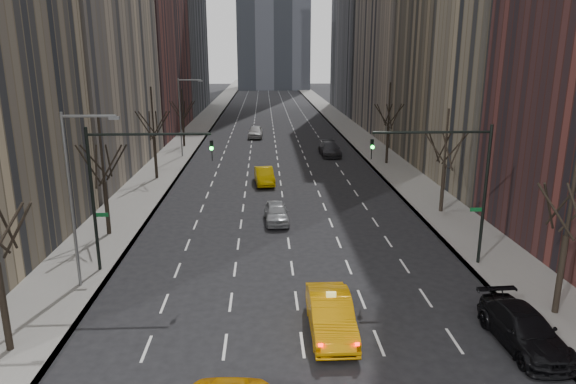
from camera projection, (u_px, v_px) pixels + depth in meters
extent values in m
cube|color=slate|center=(199.00, 127.00, 84.65)|extent=(4.50, 320.00, 0.15)
cube|color=slate|center=(346.00, 126.00, 85.75)|extent=(4.50, 320.00, 0.15)
cylinder|color=black|center=(4.00, 307.00, 20.50)|extent=(0.28, 0.28, 3.78)
cylinder|color=black|center=(7.00, 226.00, 20.51)|extent=(0.42, 1.80, 2.52)
cylinder|color=black|center=(17.00, 231.00, 20.01)|extent=(1.74, 0.72, 2.52)
cylinder|color=black|center=(3.00, 238.00, 19.18)|extent=(1.46, 1.25, 2.52)
cylinder|color=black|center=(107.00, 208.00, 34.03)|extent=(0.28, 0.28, 3.57)
cylinder|color=black|center=(101.00, 150.00, 33.01)|extent=(0.16, 0.16, 4.25)
cylinder|color=black|center=(109.00, 161.00, 34.06)|extent=(0.42, 1.80, 2.52)
cylinder|color=black|center=(117.00, 163.00, 33.56)|extent=(1.74, 0.72, 2.52)
cylinder|color=black|center=(111.00, 165.00, 32.74)|extent=(1.46, 1.25, 2.52)
cylinder|color=black|center=(96.00, 166.00, 32.42)|extent=(0.42, 1.80, 2.52)
cylinder|color=black|center=(89.00, 165.00, 32.92)|extent=(1.74, 0.72, 2.52)
cylinder|color=black|center=(95.00, 162.00, 33.74)|extent=(1.46, 1.25, 2.52)
cylinder|color=black|center=(156.00, 158.00, 49.40)|extent=(0.28, 0.28, 3.99)
cylinder|color=black|center=(152.00, 112.00, 48.26)|extent=(0.16, 0.16, 4.75)
cylinder|color=black|center=(157.00, 123.00, 49.39)|extent=(0.42, 1.80, 2.52)
cylinder|color=black|center=(162.00, 124.00, 48.88)|extent=(1.74, 0.72, 2.52)
cylinder|color=black|center=(159.00, 125.00, 48.06)|extent=(1.46, 1.25, 2.52)
cylinder|color=black|center=(150.00, 126.00, 47.74)|extent=(0.42, 1.80, 2.52)
cylinder|color=black|center=(144.00, 125.00, 48.24)|extent=(1.74, 0.72, 2.52)
cylinder|color=black|center=(147.00, 124.00, 49.07)|extent=(1.46, 1.25, 2.52)
cylinder|color=black|center=(184.00, 133.00, 66.84)|extent=(0.28, 0.28, 3.36)
cylinder|color=black|center=(182.00, 105.00, 65.88)|extent=(0.16, 0.16, 4.00)
cylinder|color=black|center=(185.00, 110.00, 66.91)|extent=(0.42, 1.80, 2.52)
cylinder|color=black|center=(189.00, 110.00, 66.40)|extent=(1.74, 0.72, 2.52)
cylinder|color=black|center=(187.00, 111.00, 65.58)|extent=(1.46, 1.25, 2.52)
cylinder|color=black|center=(180.00, 111.00, 65.26)|extent=(0.42, 1.80, 2.52)
cylinder|color=black|center=(176.00, 111.00, 65.76)|extent=(1.74, 0.72, 2.52)
cylinder|color=black|center=(178.00, 110.00, 66.59)|extent=(1.46, 1.25, 2.52)
cylinder|color=black|center=(560.00, 275.00, 23.51)|extent=(0.28, 0.28, 3.78)
cylinder|color=black|center=(573.00, 187.00, 22.43)|extent=(0.16, 0.16, 4.50)
cylinder|color=black|center=(563.00, 204.00, 23.52)|extent=(0.42, 1.80, 2.52)
cylinder|color=black|center=(556.00, 212.00, 22.38)|extent=(1.74, 0.72, 2.52)
cylinder|color=black|center=(549.00, 206.00, 23.20)|extent=(1.46, 1.25, 2.52)
cylinder|color=black|center=(442.00, 189.00, 38.97)|extent=(0.28, 0.28, 3.57)
cylinder|color=black|center=(447.00, 137.00, 37.95)|extent=(0.16, 0.16, 4.25)
cylinder|color=black|center=(444.00, 147.00, 39.01)|extent=(0.42, 1.80, 2.52)
cylinder|color=black|center=(455.00, 149.00, 38.50)|extent=(1.74, 0.72, 2.52)
cylinder|color=black|center=(457.00, 151.00, 37.68)|extent=(1.46, 1.25, 2.52)
cylinder|color=black|center=(448.00, 152.00, 37.36)|extent=(0.42, 1.80, 2.52)
cylinder|color=black|center=(436.00, 150.00, 37.86)|extent=(1.74, 0.72, 2.52)
cylinder|color=black|center=(435.00, 148.00, 38.68)|extent=(1.46, 1.25, 2.52)
cylinder|color=black|center=(387.00, 145.00, 56.27)|extent=(0.28, 0.28, 3.99)
cylinder|color=black|center=(389.00, 105.00, 55.13)|extent=(0.16, 0.16, 4.75)
cylinder|color=black|center=(388.00, 115.00, 56.25)|extent=(0.42, 1.80, 2.52)
cylinder|color=black|center=(396.00, 115.00, 55.75)|extent=(1.74, 0.72, 2.52)
cylinder|color=black|center=(396.00, 116.00, 54.93)|extent=(1.46, 1.25, 2.52)
cylinder|color=black|center=(389.00, 117.00, 54.61)|extent=(0.42, 1.80, 2.52)
cylinder|color=black|center=(382.00, 116.00, 55.11)|extent=(1.74, 0.72, 2.52)
cylinder|color=black|center=(382.00, 115.00, 55.93)|extent=(1.46, 1.25, 2.52)
cylinder|color=black|center=(93.00, 201.00, 27.72)|extent=(0.18, 0.18, 8.00)
cylinder|color=black|center=(149.00, 134.00, 26.93)|extent=(6.50, 0.14, 0.14)
imported|color=black|center=(212.00, 151.00, 27.31)|extent=(0.18, 0.22, 1.10)
sphere|color=#0CFF33|center=(211.00, 148.00, 27.09)|extent=(0.20, 0.20, 0.20)
cube|color=#0C5926|center=(102.00, 215.00, 27.94)|extent=(0.70, 0.04, 0.22)
cylinder|color=black|center=(485.00, 196.00, 28.69)|extent=(0.18, 0.18, 8.00)
cylinder|color=black|center=(432.00, 132.00, 27.61)|extent=(6.50, 0.14, 0.14)
imported|color=black|center=(372.00, 149.00, 27.69)|extent=(0.18, 0.22, 1.10)
sphere|color=#0CFF33|center=(373.00, 147.00, 27.48)|extent=(0.20, 0.20, 0.20)
cube|color=#0C5926|center=(476.00, 210.00, 28.88)|extent=(0.70, 0.04, 0.22)
cylinder|color=slate|center=(71.00, 202.00, 25.64)|extent=(0.16, 0.16, 9.00)
cylinder|color=slate|center=(89.00, 116.00, 24.58)|extent=(2.60, 0.14, 0.14)
cube|color=slate|center=(114.00, 118.00, 24.66)|extent=(0.50, 0.22, 0.15)
cylinder|color=slate|center=(180.00, 118.00, 59.39)|extent=(0.16, 0.16, 9.00)
cylinder|color=slate|center=(190.00, 80.00, 58.33)|extent=(2.60, 0.14, 0.14)
cube|color=slate|center=(200.00, 81.00, 58.41)|extent=(0.50, 0.22, 0.15)
imported|color=orange|center=(331.00, 315.00, 22.32)|extent=(1.83, 5.19, 1.71)
imported|color=#989BA0|center=(276.00, 212.00, 37.17)|extent=(1.86, 4.25, 1.43)
imported|color=black|center=(524.00, 329.00, 21.32)|extent=(2.39, 5.37, 1.53)
imported|color=#D7AA04|center=(264.00, 176.00, 48.05)|extent=(2.05, 4.81, 1.54)
imported|color=#2D2C31|center=(330.00, 149.00, 61.43)|extent=(2.42, 5.61, 1.61)
imported|color=#BDBDBD|center=(256.00, 132.00, 74.55)|extent=(2.19, 5.11, 1.72)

